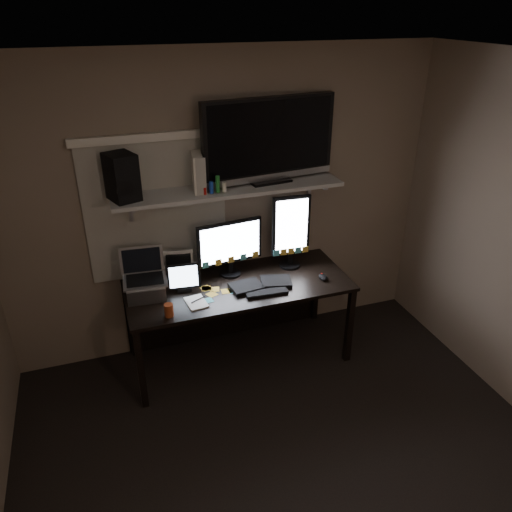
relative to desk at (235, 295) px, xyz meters
name	(u,v)px	position (x,y,z in m)	size (l,w,h in m)	color
floor	(306,491)	(0.00, -1.55, -0.55)	(3.60, 3.60, 0.00)	black
ceiling	(334,75)	(0.00, -1.55, 1.95)	(3.60, 3.60, 0.00)	silver
back_wall	(224,208)	(0.00, 0.25, 0.70)	(3.60, 3.60, 0.00)	#766654
window_blinds	(157,211)	(-0.55, 0.24, 0.75)	(1.10, 0.02, 1.10)	beige
desk	(235,295)	(0.00, 0.00, 0.00)	(1.80, 0.75, 0.73)	black
wall_shelf	(229,190)	(0.00, 0.08, 0.91)	(1.80, 0.35, 0.03)	#B2B2AD
monitor_landscape	(230,248)	(-0.02, 0.05, 0.42)	(0.55, 0.06, 0.49)	black
monitor_portrait	(291,231)	(0.51, 0.03, 0.50)	(0.32, 0.06, 0.65)	black
keyboard	(261,284)	(0.16, -0.21, 0.19)	(0.51, 0.20, 0.03)	black
mouse	(323,277)	(0.68, -0.27, 0.20)	(0.06, 0.10, 0.04)	black
notepad	(196,302)	(-0.39, -0.29, 0.18)	(0.14, 0.20, 0.01)	white
tablet	(183,277)	(-0.43, -0.08, 0.29)	(0.26, 0.11, 0.23)	black
file_sorter	(179,265)	(-0.43, 0.11, 0.30)	(0.20, 0.09, 0.25)	black
laptop	(145,276)	(-0.73, -0.09, 0.36)	(0.33, 0.27, 0.37)	#A3A4A8
cup	(169,310)	(-0.61, -0.40, 0.23)	(0.07, 0.07, 0.10)	#9A3C1C
sticky_notes	(220,292)	(-0.18, -0.20, 0.18)	(0.32, 0.24, 0.00)	gold
tv	(269,140)	(0.34, 0.12, 1.26)	(1.10, 0.20, 0.66)	black
game_console	(197,172)	(-0.24, 0.10, 1.07)	(0.07, 0.24, 0.28)	silver
speaker	(122,177)	(-0.79, 0.08, 1.10)	(0.18, 0.23, 0.34)	black
bottles	(214,185)	(-0.14, -0.01, 0.99)	(0.20, 0.05, 0.13)	#A50F0C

